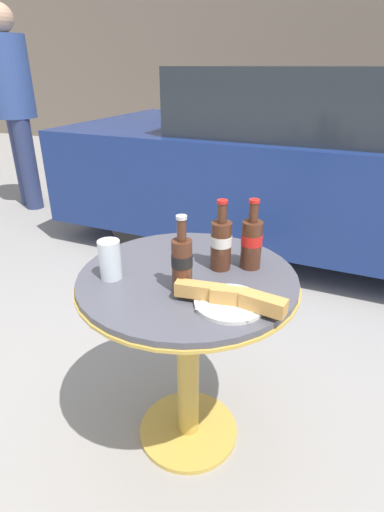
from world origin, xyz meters
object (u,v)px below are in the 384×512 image
(cola_bottle_right, at_px, (182,262))
(parked_car, at_px, (366,168))
(cola_bottle_left, at_px, (221,242))
(drinking_glass, at_px, (110,261))
(bistro_table, at_px, (188,319))
(pedestrian, at_px, (14,100))
(cola_bottle_center, at_px, (252,241))
(lunch_plate_near, at_px, (230,299))

(cola_bottle_right, bearing_deg, parked_car, 78.88)
(cola_bottle_left, xyz_separation_m, cola_bottle_right, (-0.05, -0.18, 0.00))
(drinking_glass, bearing_deg, bistro_table, 28.48)
(pedestrian, bearing_deg, parked_car, 3.77)
(bistro_table, height_order, cola_bottle_left, cola_bottle_left)
(cola_bottle_right, distance_m, drinking_glass, 0.24)
(cola_bottle_center, xyz_separation_m, parked_car, (0.30, 2.01, -0.17))
(cola_bottle_right, bearing_deg, cola_bottle_center, 58.46)
(cola_bottle_left, height_order, drinking_glass, cola_bottle_left)
(parked_car, bearing_deg, cola_bottle_center, -98.46)
(bistro_table, relative_size, cola_bottle_right, 3.04)
(lunch_plate_near, distance_m, pedestrian, 3.51)
(cola_bottle_right, relative_size, cola_bottle_center, 1.01)
(cola_bottle_center, relative_size, drinking_glass, 1.86)
(bistro_table, bearing_deg, cola_bottle_left, 46.73)
(cola_bottle_right, relative_size, parked_car, 0.05)
(bistro_table, relative_size, parked_car, 0.16)
(cola_bottle_right, relative_size, drinking_glass, 1.88)
(cola_bottle_left, distance_m, pedestrian, 3.30)
(cola_bottle_center, height_order, pedestrian, pedestrian)
(pedestrian, bearing_deg, lunch_plate_near, -36.09)
(cola_bottle_left, bearing_deg, lunch_plate_near, -63.19)
(cola_bottle_left, height_order, cola_bottle_center, same)
(pedestrian, bearing_deg, cola_bottle_left, -34.23)
(cola_bottle_right, xyz_separation_m, drinking_glass, (-0.24, -0.02, -0.04))
(cola_bottle_left, relative_size, cola_bottle_right, 0.99)
(cola_bottle_right, xyz_separation_m, lunch_plate_near, (0.16, -0.03, -0.07))
(cola_bottle_left, bearing_deg, pedestrian, 145.77)
(bistro_table, relative_size, pedestrian, 0.40)
(cola_bottle_right, distance_m, cola_bottle_center, 0.27)
(parked_car, distance_m, pedestrian, 3.14)
(cola_bottle_right, bearing_deg, drinking_glass, -175.73)
(bistro_table, distance_m, cola_bottle_left, 0.29)
(cola_bottle_center, distance_m, lunch_plate_near, 0.27)
(cola_bottle_right, bearing_deg, bistro_table, 105.23)
(cola_bottle_left, height_order, parked_car, parked_car)
(bistro_table, relative_size, drinking_glass, 5.71)
(cola_bottle_center, height_order, parked_car, parked_car)
(bistro_table, xyz_separation_m, cola_bottle_left, (0.08, 0.09, 0.26))
(cola_bottle_left, distance_m, drinking_glass, 0.36)
(cola_bottle_center, relative_size, pedestrian, 0.13)
(bistro_table, bearing_deg, cola_bottle_right, -74.77)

